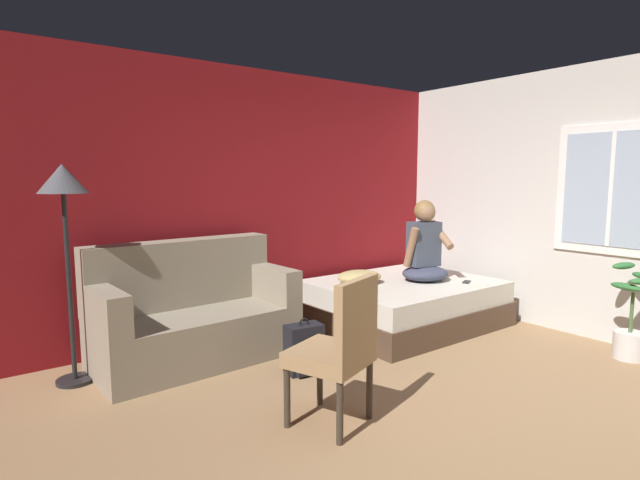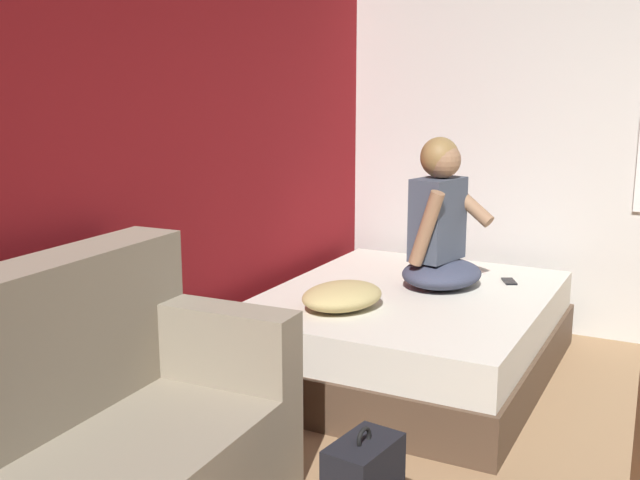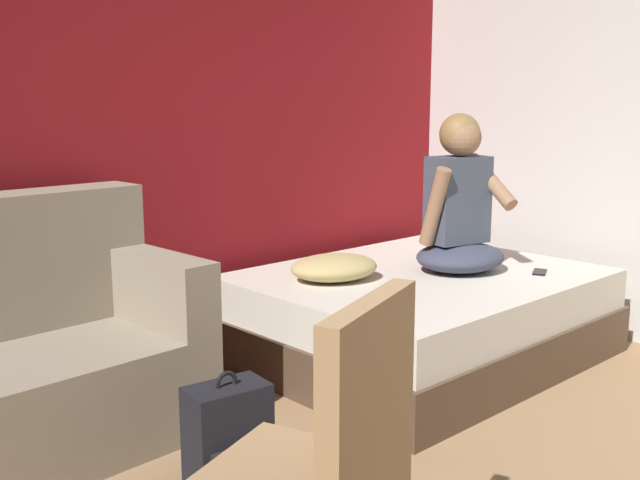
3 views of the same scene
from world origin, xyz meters
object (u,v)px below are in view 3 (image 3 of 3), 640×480
at_px(cell_phone, 540,272).
at_px(side_chair, 320,468).
at_px(backpack, 229,440).
at_px(bed, 419,315).
at_px(person_seated, 460,208).
at_px(throw_pillow, 334,267).

bearing_deg(cell_phone, side_chair, 83.11).
relative_size(backpack, cell_phone, 3.18).
bearing_deg(side_chair, backpack, 68.48).
height_order(bed, side_chair, side_chair).
relative_size(person_seated, cell_phone, 6.08).
relative_size(side_chair, cell_phone, 6.81).
height_order(side_chair, throw_pillow, side_chair).
bearing_deg(person_seated, backpack, -168.93).
distance_m(backpack, throw_pillow, 1.41).
distance_m(person_seated, throw_pillow, 0.79).
xyz_separation_m(side_chair, person_seated, (2.19, 1.22, 0.30)).
bearing_deg(cell_phone, backpack, 64.09).
relative_size(person_seated, throw_pillow, 1.82).
bearing_deg(cell_phone, bed, 20.74).
relative_size(bed, person_seated, 2.17).
distance_m(bed, throw_pillow, 0.60).
distance_m(backpack, cell_phone, 2.16).
height_order(person_seated, throw_pillow, person_seated).
relative_size(bed, cell_phone, 13.20).
bearing_deg(bed, person_seated, -27.15).
xyz_separation_m(side_chair, throw_pillow, (1.52, 1.53, 0.02)).
height_order(backpack, cell_phone, cell_phone).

